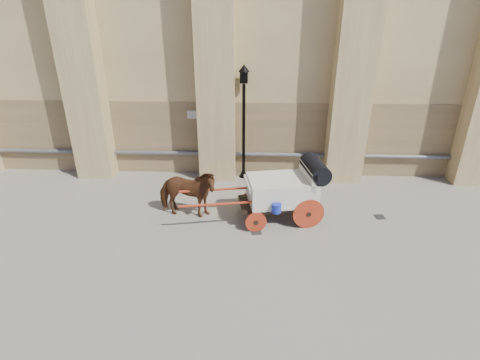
{
  "coord_description": "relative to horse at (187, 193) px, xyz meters",
  "views": [
    {
      "loc": [
        0.53,
        -10.42,
        6.34
      ],
      "look_at": [
        0.04,
        0.34,
        1.37
      ],
      "focal_mm": 28.0,
      "sensor_mm": 36.0,
      "label": 1
    }
  ],
  "objects": [
    {
      "name": "ground",
      "position": [
        1.69,
        -0.35,
        -0.85
      ],
      "size": [
        90.0,
        90.0,
        0.0
      ],
      "primitive_type": "plane",
      "color": "slate",
      "rests_on": "ground"
    },
    {
      "name": "horse",
      "position": [
        0.0,
        0.0,
        0.0
      ],
      "size": [
        2.11,
        1.14,
        1.71
      ],
      "primitive_type": "imported",
      "rotation": [
        0.0,
        0.0,
        1.46
      ],
      "color": "brown",
      "rests_on": "ground"
    },
    {
      "name": "drain_grate_near",
      "position": [
        2.27,
        -0.89,
        -0.85
      ],
      "size": [
        0.37,
        0.37,
        0.01
      ],
      "primitive_type": "cube",
      "rotation": [
        0.0,
        0.0,
        0.18
      ],
      "color": "black",
      "rests_on": "ground"
    },
    {
      "name": "street_lamp",
      "position": [
        1.73,
        3.31,
        1.53
      ],
      "size": [
        0.42,
        0.42,
        4.47
      ],
      "color": "black",
      "rests_on": "ground"
    },
    {
      "name": "carriage",
      "position": [
        3.22,
        0.03,
        0.24
      ],
      "size": [
        4.78,
        2.04,
        2.03
      ],
      "rotation": [
        0.0,
        0.0,
        0.18
      ],
      "color": "black",
      "rests_on": "ground"
    },
    {
      "name": "drain_grate_far",
      "position": [
        6.39,
        0.22,
        -0.85
      ],
      "size": [
        0.36,
        0.36,
        0.01
      ],
      "primitive_type": "cube",
      "rotation": [
        0.0,
        0.0,
        0.14
      ],
      "color": "black",
      "rests_on": "ground"
    }
  ]
}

